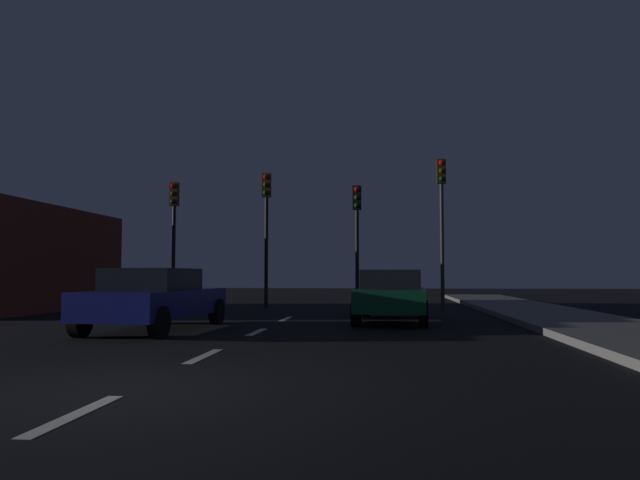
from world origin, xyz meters
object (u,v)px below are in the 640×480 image
Objects in this scene: traffic_signal_far_left at (174,219)px; traffic_signal_far_right at (442,205)px; car_adjacent_lane at (156,298)px; street_lamp_right at (640,92)px; traffic_signal_center_right at (357,222)px; traffic_signal_center_left at (266,214)px; car_stopped_ahead at (392,295)px.

traffic_signal_far_left is 10.13m from traffic_signal_far_right.
street_lamp_right reaches higher than car_adjacent_lane.
traffic_signal_far_left is 7.02m from traffic_signal_center_right.
car_adjacent_lane is at bearing 172.11° from street_lamp_right.
traffic_signal_center_left reaches higher than car_stopped_ahead.
traffic_signal_far_right reaches higher than traffic_signal_center_left.
street_lamp_right is (9.86, -1.37, 3.92)m from car_adjacent_lane.
traffic_signal_far_left is at bearing -179.99° from traffic_signal_center_left.
street_lamp_right is at bearing -75.74° from traffic_signal_far_right.
traffic_signal_far_left is at bearing -179.99° from traffic_signal_far_right.
traffic_signal_far_left reaches higher than car_stopped_ahead.
traffic_signal_center_right is 3.16m from traffic_signal_far_right.
traffic_signal_center_right reaches higher than car_adjacent_lane.
traffic_signal_center_left is (3.61, 0.00, 0.18)m from traffic_signal_far_left.
street_lamp_right is (5.75, -10.44, 1.44)m from traffic_signal_center_right.
traffic_signal_far_left reaches higher than traffic_signal_center_right.
traffic_signal_center_right reaches higher than car_stopped_ahead.
traffic_signal_center_left is 3.43m from traffic_signal_center_right.
street_lamp_right reaches higher than traffic_signal_center_right.
traffic_signal_center_right is 0.99× the size of car_adjacent_lane.
car_stopped_ahead is at bearing -52.45° from traffic_signal_center_left.
traffic_signal_center_right is at bearing -0.02° from traffic_signal_center_left.
traffic_signal_far_right is (6.52, 0.00, 0.26)m from traffic_signal_center_left.
traffic_signal_center_right is 6.58m from car_stopped_ahead.
car_stopped_ahead is at bearing 135.71° from street_lamp_right.
traffic_signal_far_right is at bearing 0.04° from traffic_signal_center_right.
traffic_signal_center_right is 0.58× the size of street_lamp_right.
traffic_signal_center_right is at bearing 118.85° from street_lamp_right.
car_stopped_ahead is (-1.92, -5.98, -3.09)m from traffic_signal_far_right.
traffic_signal_far_right is 10.81m from street_lamp_right.
traffic_signal_center_left is at bearing 0.01° from traffic_signal_far_left.
traffic_signal_center_right is (3.42, -0.00, -0.34)m from traffic_signal_center_left.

